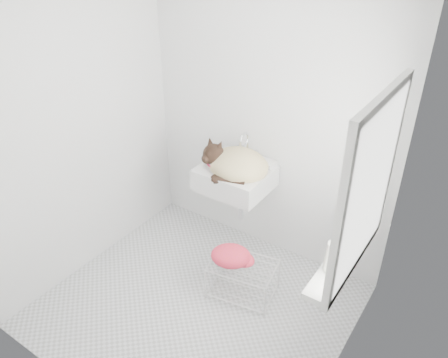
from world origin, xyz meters
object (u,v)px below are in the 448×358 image
Objects in this scene: wire_rack at (243,278)px; bottle_c at (351,243)px; sink at (235,168)px; bottle_b at (343,255)px; bottle_a at (331,271)px; cat at (235,165)px.

wire_rack is 1.05m from bottle_c.
wire_rack is (0.35, -0.42, -0.70)m from sink.
bottle_c is at bearing 1.29° from wire_rack.
bottle_c is (0.00, 0.14, 0.00)m from bottle_b.
bottle_a is (0.78, -0.30, 0.70)m from wire_rack.
bottle_a is at bearing -90.00° from bottle_b.
cat is at bearing -61.69° from sink.
sink is 2.37× the size of bottle_a.
bottle_a reaches higher than sink.
bottle_a reaches higher than wire_rack.
sink is 3.56× the size of bottle_c.
bottle_a is at bearing -32.52° from sink.
sink is 1.14× the size of wire_rack.
wire_rack is 1.09m from bottle_a.
sink is at bearing 117.47° from cat.
cat reaches higher than wire_rack.
bottle_c is at bearing -19.78° from cat.
bottle_a is (1.12, -0.70, -0.04)m from cat.
cat is at bearing 154.83° from bottle_b.
cat is at bearing 130.43° from wire_rack.
wire_rack is 2.07× the size of bottle_a.
bottle_b is at bearing 90.00° from bottle_a.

